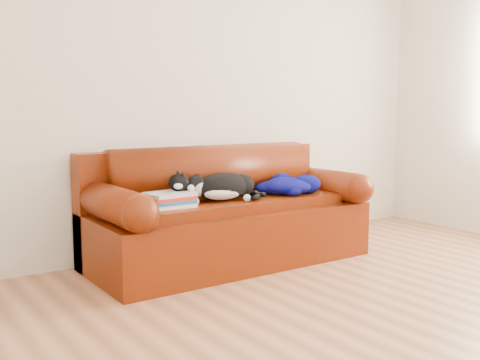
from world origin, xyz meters
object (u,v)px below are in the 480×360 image
(cat, at_px, (223,187))
(sofa_base, at_px, (229,231))
(book_stack, at_px, (169,200))
(blanket, at_px, (288,185))

(cat, bearing_deg, sofa_base, 48.96)
(book_stack, bearing_deg, cat, 2.00)
(cat, distance_m, blanket, 0.61)
(cat, height_order, blanket, cat)
(book_stack, bearing_deg, sofa_base, 11.41)
(book_stack, height_order, cat, cat)
(sofa_base, bearing_deg, cat, -140.92)
(blanket, bearing_deg, sofa_base, 167.50)
(sofa_base, xyz_separation_m, blanket, (0.49, -0.11, 0.33))
(sofa_base, distance_m, blanket, 0.60)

